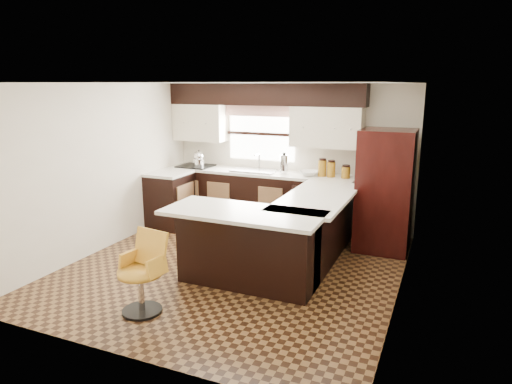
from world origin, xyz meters
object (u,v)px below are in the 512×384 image
at_px(peninsula_return, 248,249).
at_px(bar_chair, 140,274).
at_px(peninsula_long, 313,231).
at_px(refrigerator, 385,191).

relative_size(peninsula_return, bar_chair, 1.89).
height_order(peninsula_long, refrigerator, refrigerator).
height_order(peninsula_return, bar_chair, peninsula_return).
distance_m(peninsula_return, refrigerator, 2.34).
bearing_deg(refrigerator, peninsula_return, -125.14).
height_order(peninsula_long, peninsula_return, same).
height_order(refrigerator, bar_chair, refrigerator).
bearing_deg(peninsula_return, refrigerator, 54.86).
relative_size(peninsula_return, refrigerator, 0.93).
distance_m(peninsula_long, peninsula_return, 1.11).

